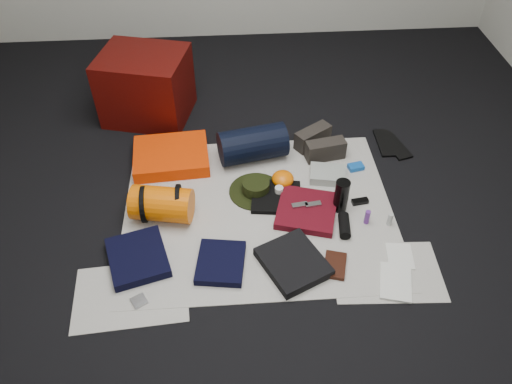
{
  "coord_description": "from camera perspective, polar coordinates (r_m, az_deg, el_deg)",
  "views": [
    {
      "loc": [
        -0.16,
        -2.06,
        2.18
      ],
      "look_at": [
        -0.01,
        0.06,
        0.1
      ],
      "focal_mm": 35.0,
      "sensor_mm": 36.0,
      "label": 1
    }
  ],
  "objects": [
    {
      "name": "hiking_boot_left",
      "position": [
        3.44,
        6.5,
        6.24
      ],
      "size": [
        0.27,
        0.23,
        0.13
      ],
      "primitive_type": "cube",
      "rotation": [
        0.0,
        0.0,
        0.59
      ],
      "color": "#2B2722",
      "rests_on": "newspaper_mat"
    },
    {
      "name": "energy_bar_a",
      "position": [
        2.96,
        5.02,
        -1.49
      ],
      "size": [
        0.1,
        0.05,
        0.01
      ],
      "primitive_type": "cube",
      "rotation": [
        0.0,
        0.0,
        0.14
      ],
      "color": "#A0A0A4",
      "rests_on": "red_shirt"
    },
    {
      "name": "tape_roll",
      "position": [
        3.06,
        2.65,
        0.27
      ],
      "size": [
        0.05,
        0.05,
        0.04
      ],
      "primitive_type": "cylinder",
      "color": "silver",
      "rests_on": "black_tshirt"
    },
    {
      "name": "map_booklet",
      "position": [
        2.75,
        15.66,
        -9.87
      ],
      "size": [
        0.22,
        0.27,
        0.01
      ],
      "primitive_type": "cube",
      "rotation": [
        0.0,
        0.0,
        -0.26
      ],
      "color": "silver",
      "rests_on": "newspaper_mat"
    },
    {
      "name": "compact_camera",
      "position": [
        3.24,
        8.91,
        2.16
      ],
      "size": [
        0.11,
        0.08,
        0.04
      ],
      "primitive_type": "cube",
      "rotation": [
        0.0,
        0.0,
        0.24
      ],
      "color": "#A0A0A4",
      "rests_on": "newspaper_mat"
    },
    {
      "name": "toiletry_clear",
      "position": [
        2.99,
        15.06,
        -3.04
      ],
      "size": [
        0.04,
        0.04,
        0.08
      ],
      "primitive_type": "cylinder",
      "rotation": [
        0.0,
        0.0,
        0.42
      ],
      "color": "#A1A5A1",
      "rests_on": "newspaper_mat"
    },
    {
      "name": "flip_flop_left",
      "position": [
        3.58,
        14.53,
        5.46
      ],
      "size": [
        0.11,
        0.29,
        0.02
      ],
      "primitive_type": "cube",
      "rotation": [
        0.0,
        0.0,
        -0.02
      ],
      "color": "black",
      "rests_on": "floor"
    },
    {
      "name": "trousers_charcoal",
      "position": [
        2.71,
        4.28,
        -8.02
      ],
      "size": [
        0.42,
        0.44,
        0.05
      ],
      "primitive_type": "cube",
      "rotation": [
        0.0,
        0.0,
        0.45
      ],
      "color": "black",
      "rests_on": "newspaper_mat"
    },
    {
      "name": "red_cabinet",
      "position": [
        3.7,
        -12.47,
        11.75
      ],
      "size": [
        0.68,
        0.61,
        0.48
      ],
      "primitive_type": "cube",
      "rotation": [
        0.0,
        0.0,
        -0.25
      ],
      "color": "#440804",
      "rests_on": "floor"
    },
    {
      "name": "paperback_book",
      "position": [
        2.74,
        9.01,
        -8.26
      ],
      "size": [
        0.16,
        0.2,
        0.02
      ],
      "primitive_type": "cube",
      "rotation": [
        0.0,
        0.0,
        -0.28
      ],
      "color": "black",
      "rests_on": "newspaper_mat"
    },
    {
      "name": "sack_strap_right",
      "position": [
        2.92,
        -8.78,
        -1.19
      ],
      "size": [
        0.03,
        0.22,
        0.22
      ],
      "primitive_type": "cylinder",
      "rotation": [
        0.0,
        1.57,
        0.0
      ],
      "color": "black",
      "rests_on": "newspaper_mat"
    },
    {
      "name": "first_aid_pouch",
      "position": [
        3.21,
        8.2,
        1.99
      ],
      "size": [
        0.25,
        0.21,
        0.06
      ],
      "primitive_type": "cube",
      "rotation": [
        0.0,
        0.0,
        -0.18
      ],
      "color": "gray",
      "rests_on": "newspaper_mat"
    },
    {
      "name": "water_bottle",
      "position": [
        2.97,
        9.73,
        -0.42
      ],
      "size": [
        0.09,
        0.09,
        0.21
      ],
      "primitive_type": "cylinder",
      "rotation": [
        0.0,
        0.0,
        0.08
      ],
      "color": "black",
      "rests_on": "newspaper_mat"
    },
    {
      "name": "sunglasses",
      "position": [
        3.09,
        11.8,
        -1.06
      ],
      "size": [
        0.11,
        0.05,
        0.03
      ],
      "primitive_type": "cube",
      "rotation": [
        0.0,
        0.0,
        0.14
      ],
      "color": "black",
      "rests_on": "newspaper_mat"
    },
    {
      "name": "black_tshirt",
      "position": [
        3.05,
        2.32,
        -0.58
      ],
      "size": [
        0.33,
        0.31,
        0.03
      ],
      "primitive_type": "cube",
      "rotation": [
        0.0,
        0.0,
        -0.12
      ],
      "color": "black",
      "rests_on": "newspaper_mat"
    },
    {
      "name": "hiking_boot_right",
      "position": [
        3.34,
        7.93,
        4.8
      ],
      "size": [
        0.27,
        0.14,
        0.13
      ],
      "primitive_type": "cube",
      "rotation": [
        0.0,
        0.0,
        0.18
      ],
      "color": "#2B2722",
      "rests_on": "newspaper_mat"
    },
    {
      "name": "energy_bar_b",
      "position": [
        2.98,
        6.54,
        -1.41
      ],
      "size": [
        0.1,
        0.05,
        0.01
      ],
      "primitive_type": "cube",
      "rotation": [
        0.0,
        0.0,
        0.14
      ],
      "color": "#A0A0A4",
      "rests_on": "red_shirt"
    },
    {
      "name": "key_cluster",
      "position": [
        2.66,
        -13.21,
        -12.03
      ],
      "size": [
        0.1,
        0.1,
        0.01
      ],
      "primitive_type": "cube",
      "rotation": [
        0.0,
        0.0,
        0.53
      ],
      "color": "#A0A0A4",
      "rests_on": "newspaper_mat"
    },
    {
      "name": "flip_flop_right",
      "position": [
        3.57,
        15.6,
        5.12
      ],
      "size": [
        0.18,
        0.31,
        0.02
      ],
      "primitive_type": "cube",
      "rotation": [
        0.0,
        0.0,
        0.26
      ],
      "color": "black",
      "rests_on": "floor"
    },
    {
      "name": "speaker",
      "position": [
        2.91,
        10.07,
        -3.8
      ],
      "size": [
        0.08,
        0.17,
        0.06
      ],
      "primitive_type": "cylinder",
      "rotation": [
        1.57,
        0.0,
        -0.13
      ],
      "color": "black",
      "rests_on": "newspaper_mat"
    },
    {
      "name": "stuff_sack",
      "position": [
        2.94,
        -10.71,
        -1.36
      ],
      "size": [
        0.38,
        0.27,
        0.21
      ],
      "primitive_type": "cylinder",
      "rotation": [
        0.0,
        1.57,
        -0.18
      ],
      "color": "#DE5D03",
      "rests_on": "newspaper_mat"
    },
    {
      "name": "trousers_navy_b",
      "position": [
        2.72,
        -4.05,
        -8.05
      ],
      "size": [
        0.29,
        0.32,
        0.04
      ],
      "primitive_type": "cube",
      "rotation": [
        0.0,
        0.0,
        -0.14
      ],
      "color": "black",
      "rests_on": "newspaper_mat"
    },
    {
      "name": "newspaper_sheet_front_left",
      "position": [
        2.7,
        -14.07,
        -11.28
      ],
      "size": [
        0.61,
        0.44,
        0.0
      ],
      "primitive_type": "cube",
      "rotation": [
        0.0,
        0.0,
        0.07
      ],
      "color": "silver",
      "rests_on": "floor"
    },
    {
      "name": "newspaper_sheet_front_right",
      "position": [
        2.8,
        14.66,
        -8.79
      ],
      "size": [
        0.6,
        0.43,
        0.0
      ],
      "primitive_type": "cube",
      "rotation": [
        0.0,
        0.0,
        -0.05
      ],
      "color": "silver",
      "rests_on": "floor"
    },
    {
      "name": "newspaper_mat",
      "position": [
        3.0,
        0.3,
        -2.1
      ],
      "size": [
        1.6,
        1.3,
        0.01
      ],
      "primitive_type": "cube",
      "color": "silver",
      "rests_on": "floor"
    },
    {
      "name": "toiletry_purple",
      "position": [
        2.96,
        12.59,
        -2.82
      ],
      "size": [
        0.04,
        0.04,
        0.09
      ],
      "primitive_type": "cylinder",
      "rotation": [
        0.0,
        0.0,
        -0.18
      ],
      "color": "#5A277F",
      "rests_on": "newspaper_mat"
    },
    {
      "name": "red_shirt",
      "position": [
        2.98,
        5.8,
        -2.12
      ],
      "size": [
        0.42,
        0.42,
        0.05
      ],
      "primitive_type": "cube",
      "rotation": [
        0.0,
        0.0,
        -0.28
      ],
      "color": "#500812",
      "rests_on": "newspaper_mat"
    },
    {
      "name": "map_printout",
      "position": [
        2.87,
        16.13,
        -7.03
      ],
      "size": [
        0.16,
        0.19,
        0.01
      ],
      "primitive_type": "cube",
      "rotation": [
        0.0,
        0.0,
        -0.13
      ],
      "color": "silver",
      "rests_on": "newspaper_mat"
    },
    {
      "name": "cyan_case",
      "position": [
        3.32,
        11.34,
        2.83
      ],
      "size": [
        0.11,
        0.08,
        0.03
      ],
      "primitive_type": "cube",
      "rotation": [
        0.0,
        0.0,
        0.22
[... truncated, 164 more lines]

